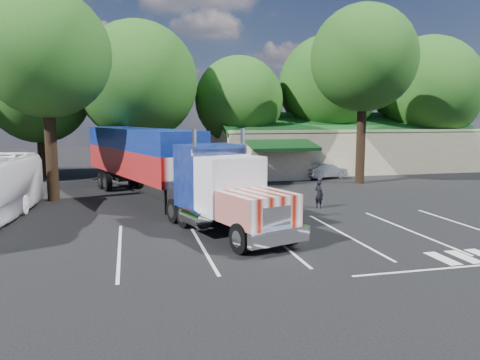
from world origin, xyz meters
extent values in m
plane|color=black|center=(0.00, 0.00, 0.00)|extent=(120.00, 120.00, 0.00)
cube|color=beige|center=(14.00, 18.00, 2.00)|extent=(24.00, 11.00, 4.00)
cube|color=#124118|center=(14.00, 15.60, 4.50)|extent=(24.20, 6.25, 2.10)
cube|color=#124118|center=(14.00, 20.40, 4.50)|extent=(24.20, 6.25, 2.10)
cube|color=beige|center=(6.00, 12.30, 1.40)|extent=(5.00, 2.50, 2.80)
cube|color=#124118|center=(6.00, 11.00, 2.90)|extent=(5.40, 3.19, 0.80)
cylinder|color=black|center=(-13.00, 17.80, 2.00)|extent=(0.70, 0.70, 4.00)
sphere|color=#154012|center=(-13.00, 17.80, 7.15)|extent=(8.40, 8.40, 8.40)
cylinder|color=black|center=(-5.00, 16.20, 2.15)|extent=(0.70, 0.70, 4.30)
sphere|color=#154012|center=(-5.00, 16.20, 8.05)|extent=(10.00, 10.00, 10.00)
cylinder|color=black|center=(4.00, 17.50, 1.80)|extent=(0.70, 0.70, 3.60)
sphere|color=#154012|center=(4.00, 17.50, 6.60)|extent=(8.00, 8.00, 8.00)
cylinder|color=black|center=(13.00, 18.00, 2.25)|extent=(0.70, 0.70, 4.50)
sphere|color=#154012|center=(13.00, 18.00, 8.10)|extent=(9.60, 9.60, 9.60)
cylinder|color=black|center=(23.00, 16.80, 1.95)|extent=(0.70, 0.70, 3.90)
sphere|color=#154012|center=(23.00, 16.80, 7.80)|extent=(10.40, 10.40, 10.40)
cylinder|color=black|center=(-10.50, 6.00, 3.00)|extent=(0.70, 0.70, 6.00)
sphere|color=#154012|center=(-10.50, 6.00, 8.85)|extent=(7.60, 7.60, 7.60)
cylinder|color=black|center=(11.50, 8.50, 3.25)|extent=(0.70, 0.70, 6.50)
sphere|color=#154012|center=(11.50, 8.50, 9.50)|extent=(8.00, 8.00, 8.00)
cube|color=black|center=(-1.82, -4.37, 0.80)|extent=(3.37, 7.46, 0.27)
cube|color=white|center=(-0.56, -8.19, 0.70)|extent=(2.63, 1.09, 0.59)
cube|color=white|center=(-0.63, -7.98, 1.34)|extent=(1.26, 0.52, 0.97)
cube|color=silver|center=(-1.02, -6.81, 1.55)|extent=(3.15, 3.22, 1.23)
cube|color=silver|center=(-1.69, -4.78, 2.20)|extent=(3.08, 2.47, 2.47)
cube|color=black|center=(-1.47, -5.44, 2.73)|extent=(2.37, 0.85, 1.07)
cube|color=white|center=(-1.97, -3.91, 3.59)|extent=(2.68, 0.97, 0.27)
cube|color=#0C1454|center=(-2.29, -2.94, 2.41)|extent=(3.22, 2.88, 2.90)
cylinder|color=white|center=(-3.16, -4.25, 2.79)|extent=(0.24, 0.24, 3.65)
cylinder|color=white|center=(-0.82, -3.47, 2.79)|extent=(0.24, 0.24, 3.65)
cylinder|color=white|center=(-3.23, -4.72, 0.80)|extent=(1.21, 1.85, 0.71)
cylinder|color=white|center=(-0.48, -3.81, 0.80)|extent=(1.21, 1.85, 0.71)
cube|color=white|center=(-5.21, 5.92, 2.31)|extent=(6.94, 13.91, 1.61)
cube|color=navy|center=(-5.21, 5.92, 3.75)|extent=(6.94, 13.91, 1.29)
cube|color=black|center=(-6.62, 10.19, 0.91)|extent=(2.40, 3.97, 0.38)
cube|color=black|center=(-4.11, 0.18, 0.75)|extent=(0.16, 0.16, 1.50)
cube|color=black|center=(-2.68, 0.65, 0.75)|extent=(0.16, 0.16, 1.50)
cube|color=white|center=(-7.39, 12.54, 0.48)|extent=(2.48, 0.93, 0.13)
cylinder|color=black|center=(-1.92, -7.67, 0.59)|extent=(0.73, 1.24, 1.18)
cylinder|color=black|center=(0.22, -6.97, 0.59)|extent=(0.73, 1.24, 1.18)
cylinder|color=black|center=(-3.46, -2.99, 0.59)|extent=(0.73, 1.24, 1.18)
cylinder|color=black|center=(-1.32, -2.29, 0.59)|extent=(0.73, 1.24, 1.18)
cylinder|color=black|center=(-3.83, -1.87, 0.59)|extent=(0.73, 1.24, 1.18)
cylinder|color=black|center=(-1.69, -1.17, 0.59)|extent=(0.73, 1.24, 1.18)
cylinder|color=black|center=(-7.42, 9.03, 0.59)|extent=(0.73, 1.24, 1.18)
cylinder|color=black|center=(-5.28, 9.73, 0.59)|extent=(0.73, 1.24, 1.18)
cylinder|color=black|center=(-7.82, 10.25, 0.59)|extent=(0.73, 1.24, 1.18)
cylinder|color=black|center=(-5.68, 10.95, 0.59)|extent=(0.73, 1.24, 1.18)
imported|color=black|center=(4.50, 0.00, 0.79)|extent=(0.59, 0.68, 1.57)
imported|color=black|center=(1.80, 2.09, 0.48)|extent=(1.11, 1.94, 0.96)
imported|color=#B5B8BD|center=(10.06, 11.72, 0.64)|extent=(4.13, 2.44, 1.28)
camera|label=1|loc=(-5.95, -24.33, 5.14)|focal=35.00mm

